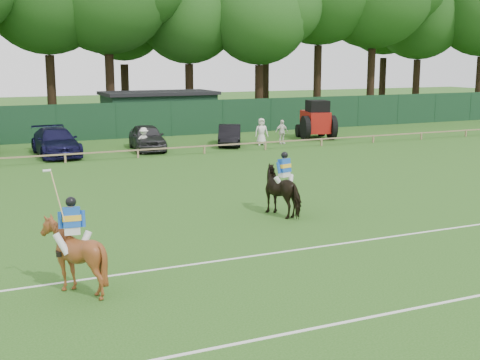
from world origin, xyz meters
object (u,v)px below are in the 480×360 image
hatch_grey (147,137)px  spectator_mid (282,132)px  spectator_right (261,132)px  utility_shed (159,111)px  sedan_navy (56,142)px  spectator_left (144,141)px  estate_black (230,135)px  tractor (316,121)px  horse_chestnut (74,256)px  horse_dark (284,191)px

hatch_grey → spectator_mid: spectator_mid is taller
spectator_right → utility_shed: size_ratio=0.21×
sedan_navy → spectator_left: size_ratio=3.54×
estate_black → tractor: tractor is taller
horse_chestnut → estate_black: size_ratio=0.46×
sedan_navy → utility_shed: 12.90m
spectator_left → spectator_mid: size_ratio=0.98×
sedan_navy → tractor: 17.63m
horse_dark → spectator_right: 18.63m
spectator_left → estate_black: bearing=3.5°
spectator_left → spectator_right: 7.96m
horse_chestnut → spectator_mid: (17.20, 21.71, -0.12)m
horse_chestnut → utility_shed: size_ratio=0.22×
horse_dark → sedan_navy: size_ratio=0.38×
sedan_navy → estate_black: bearing=-2.2°
sedan_navy → spectator_left: bearing=-17.2°
horse_dark → utility_shed: size_ratio=0.25×
sedan_navy → spectator_mid: bearing=-5.3°
hatch_grey → horse_chestnut: bearing=-103.4°
hatch_grey → estate_black: 5.44m
sedan_navy → estate_black: 10.84m
horse_chestnut → tractor: tractor is taller
sedan_navy → hatch_grey: bearing=-1.6°
sedan_navy → hatch_grey: 5.40m
sedan_navy → spectator_mid: sedan_navy is taller
estate_black → horse_chestnut: bearing=-97.1°
horse_dark → spectator_right: (7.51, 17.04, -0.01)m
sedan_navy → utility_shed: utility_shed is taller
spectator_mid → spectator_right: spectator_right is taller
sedan_navy → hatch_grey: sedan_navy is taller
spectator_left → utility_shed: (4.21, 10.51, 0.77)m
horse_chestnut → spectator_right: size_ratio=1.06×
estate_black → hatch_grey: bearing=-156.7°
estate_black → horse_dark: bearing=-83.0°
horse_chestnut → tractor: (20.61, 23.10, 0.35)m
spectator_mid → tractor: size_ratio=0.44×
spectator_mid → spectator_right: size_ratio=0.91×
horse_dark → hatch_grey: (0.15, 17.87, -0.09)m
hatch_grey → spectator_right: (7.36, -0.83, 0.08)m
spectator_right → tractor: size_ratio=0.48×
sedan_navy → estate_black: sedan_navy is taller
spectator_left → utility_shed: 11.35m
hatch_grey → spectator_right: spectator_right is taller
spectator_mid → estate_black: bearing=164.9°
utility_shed → spectator_left: bearing=-111.8°
estate_black → spectator_right: bearing=3.9°
hatch_grey → sedan_navy: bearing=-172.9°
sedan_navy → spectator_left: (4.82, -1.34, -0.02)m
sedan_navy → tractor: (17.61, 0.51, 0.47)m
estate_black → spectator_right: 2.06m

